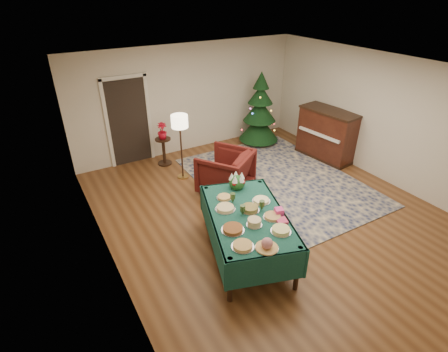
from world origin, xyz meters
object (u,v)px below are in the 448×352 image
armchair (226,170)px  piano (327,135)px  christmas_tree (260,112)px  buffet_table (247,222)px  side_table (164,152)px  gift_box (279,212)px  potted_plant (162,134)px  floor_lamp (180,125)px

armchair → piano: bearing=148.6°
christmas_tree → buffet_table: bearing=-127.9°
side_table → christmas_tree: christmas_tree is taller
gift_box → side_table: bearing=95.0°
side_table → piano: piano is taller
side_table → potted_plant: potted_plant is taller
buffet_table → piano: bearing=28.3°
gift_box → christmas_tree: size_ratio=0.06×
buffet_table → potted_plant: (0.07, 3.72, 0.15)m
armchair → floor_lamp: size_ratio=0.68×
potted_plant → buffet_table: bearing=-91.0°
buffet_table → piano: size_ratio=1.51×
gift_box → floor_lamp: size_ratio=0.08×
buffet_table → floor_lamp: (0.17, 2.88, 0.64)m
floor_lamp → side_table: (-0.11, 0.84, -0.94)m
side_table → piano: bearing=-25.1°
buffet_table → piano: piano is taller
side_table → armchair: bearing=-70.8°
gift_box → armchair: bearing=82.0°
buffet_table → side_table: buffet_table is taller
armchair → potted_plant: size_ratio=2.54×
armchair → side_table: bearing=-104.8°
christmas_tree → floor_lamp: bearing=-164.0°
buffet_table → potted_plant: 3.72m
floor_lamp → side_table: size_ratio=2.21×
buffet_table → floor_lamp: size_ratio=1.53×
buffet_table → gift_box: gift_box is taller
floor_lamp → buffet_table: bearing=-93.5°
potted_plant → piano: (3.66, -1.71, -0.17)m
potted_plant → piano: bearing=-25.1°
side_table → floor_lamp: bearing=-82.8°
potted_plant → christmas_tree: (2.77, -0.07, 0.09)m
piano → side_table: bearing=154.9°
floor_lamp → side_table: 1.26m
buffet_table → gift_box: bearing=-32.1°
gift_box → christmas_tree: bearing=58.1°
gift_box → floor_lamp: 3.18m
buffet_table → side_table: size_ratio=3.39×
armchair → potted_plant: 1.98m
armchair → floor_lamp: bearing=-96.1°
side_table → potted_plant: bearing=180.0°
gift_box → christmas_tree: 4.60m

